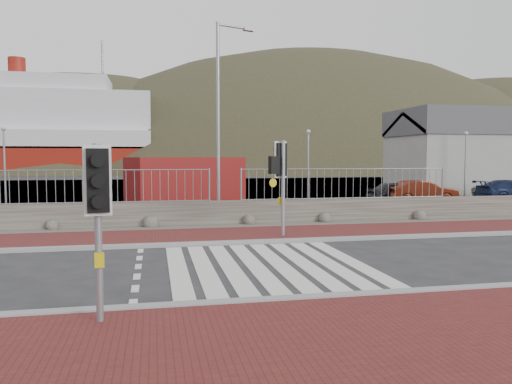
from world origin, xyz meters
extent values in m
plane|color=#28282B|center=(0.00, 0.00, 0.00)|extent=(220.00, 220.00, 0.00)
cube|color=maroon|center=(0.00, -5.00, 0.04)|extent=(40.00, 4.00, 0.08)
cube|color=maroon|center=(0.00, 4.50, 0.04)|extent=(40.00, 3.00, 0.08)
cube|color=gray|center=(0.00, -3.00, 0.05)|extent=(40.00, 0.25, 0.12)
cube|color=gray|center=(0.00, 3.00, 0.05)|extent=(40.00, 0.25, 0.12)
cube|color=silver|center=(-2.10, 0.00, 0.01)|extent=(0.42, 5.60, 0.01)
cube|color=silver|center=(-1.50, 0.00, 0.01)|extent=(0.42, 5.60, 0.01)
cube|color=silver|center=(-0.90, 0.00, 0.01)|extent=(0.42, 5.60, 0.01)
cube|color=silver|center=(-0.30, 0.00, 0.01)|extent=(0.42, 5.60, 0.01)
cube|color=silver|center=(0.30, 0.00, 0.01)|extent=(0.42, 5.60, 0.01)
cube|color=silver|center=(0.90, 0.00, 0.01)|extent=(0.42, 5.60, 0.01)
cube|color=silver|center=(1.50, 0.00, 0.01)|extent=(0.42, 5.60, 0.01)
cube|color=silver|center=(2.10, 0.00, 0.01)|extent=(0.42, 5.60, 0.01)
cube|color=#59544C|center=(0.00, 6.50, 0.03)|extent=(40.00, 1.50, 0.06)
cube|color=#4C473E|center=(0.00, 7.30, 0.45)|extent=(40.00, 0.60, 0.90)
cylinder|color=gray|center=(-4.80, 7.15, 2.10)|extent=(8.40, 0.04, 0.04)
cylinder|color=gray|center=(-0.60, 7.15, 1.50)|extent=(0.07, 0.07, 1.20)
cylinder|color=gray|center=(4.80, 7.15, 2.10)|extent=(8.40, 0.04, 0.04)
cylinder|color=gray|center=(0.60, 7.15, 1.50)|extent=(0.07, 0.07, 1.20)
cylinder|color=gray|center=(9.00, 7.15, 1.50)|extent=(0.07, 0.07, 1.20)
cube|color=#4C4C4F|center=(0.00, 27.90, 0.00)|extent=(120.00, 40.00, 0.50)
cube|color=#3F4C54|center=(0.00, 62.90, 0.00)|extent=(220.00, 50.00, 0.05)
cube|color=silver|center=(-18.00, 67.90, 9.00)|extent=(30.00, 12.00, 6.00)
cube|color=silver|center=(-18.00, 67.90, 13.00)|extent=(18.00, 10.00, 2.50)
cylinder|color=maroon|center=(-22.00, 67.90, 15.50)|extent=(2.40, 2.40, 3.00)
cylinder|color=gray|center=(-10.00, 67.90, 17.00)|extent=(0.30, 0.30, 6.00)
cube|color=#9E9E99|center=(20.00, 19.90, 2.00)|extent=(12.00, 6.00, 4.00)
cube|color=#4C4C51|center=(20.00, 19.90, 4.90)|extent=(12.20, 6.20, 1.80)
ellipsoid|color=#2D311D|center=(-15.00, 87.90, -20.00)|extent=(106.40, 68.40, 76.00)
ellipsoid|color=#2D311D|center=(30.00, 87.90, -26.00)|extent=(140.00, 90.00, 100.00)
ellipsoid|color=#2D311D|center=(75.00, 87.90, -20.00)|extent=(112.00, 72.00, 80.00)
cylinder|color=gray|center=(-3.44, -3.59, 1.38)|extent=(0.11, 0.11, 2.76)
cube|color=gold|center=(-3.44, -3.59, 1.04)|extent=(0.15, 0.10, 0.22)
cube|color=black|center=(-3.44, -3.59, 2.22)|extent=(0.43, 0.30, 1.04)
sphere|color=#0CE53F|center=(-3.44, -3.59, 1.93)|extent=(0.15, 0.15, 0.15)
cylinder|color=gray|center=(1.38, 3.88, 1.54)|extent=(0.12, 0.12, 3.09)
cube|color=gold|center=(1.38, 3.88, 1.16)|extent=(0.18, 0.14, 0.24)
cube|color=black|center=(1.38, 3.88, 2.48)|extent=(0.51, 0.40, 1.16)
sphere|color=red|center=(1.38, 3.88, 2.81)|extent=(0.17, 0.17, 0.17)
cube|color=black|center=(1.02, 3.75, 2.31)|extent=(0.29, 0.25, 0.55)
cylinder|color=gray|center=(-0.14, 8.10, 3.87)|extent=(0.14, 0.14, 7.74)
cylinder|color=gray|center=(0.51, 8.32, 7.64)|extent=(1.31, 0.51, 0.09)
cube|color=beige|center=(1.15, 8.53, 7.62)|extent=(0.48, 0.34, 0.12)
cube|color=maroon|center=(-0.91, 16.04, 1.28)|extent=(6.63, 4.65, 2.55)
imported|color=black|center=(10.84, 14.51, 0.59)|extent=(3.53, 1.51, 1.19)
imported|color=#50170B|center=(11.98, 13.88, 0.64)|extent=(3.93, 1.56, 1.27)
imported|color=#9D9D9D|center=(17.85, 14.34, 0.54)|extent=(4.20, 2.53, 1.09)
camera|label=1|loc=(-2.61, -11.33, 2.56)|focal=35.00mm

